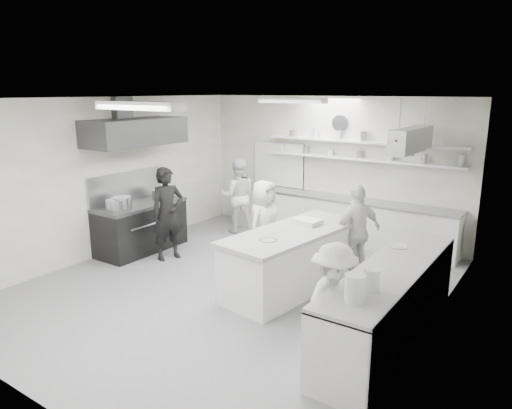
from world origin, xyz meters
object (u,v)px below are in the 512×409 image
Objects in this scene: cook_back at (238,196)px; prep_island at (293,261)px; back_counter at (335,219)px; cook_stove at (168,214)px; right_counter at (390,305)px; stove at (141,228)px.

prep_island is at bearing 104.60° from cook_back.
back_counter is 1.99× the size of prep_island.
cook_stove is at bearing 51.78° from cook_back.
prep_island is at bearing 159.31° from right_counter.
stove is at bearing -136.01° from back_counter.
back_counter is 3.55m from cook_stove.
prep_island is 1.44× the size of cook_stove.
right_counter is at bearing -55.35° from back_counter.
right_counter reaches higher than back_counter.
cook_back reaches higher than prep_island.
prep_island is (3.43, 0.09, 0.01)m from stove.
back_counter is 2.86× the size of cook_stove.
back_counter is 2.76m from prep_island.
stove is 4.03m from back_counter.
prep_island is 1.52× the size of cook_back.
back_counter is at bearing -16.59° from cook_stove.
back_counter is 3.02× the size of cook_back.
prep_island is at bearing 1.46° from stove.
back_counter is 4.13m from right_counter.
right_counter reaches higher than stove.
right_counter is 5.20m from cook_back.
cook_stove reaches higher than right_counter.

